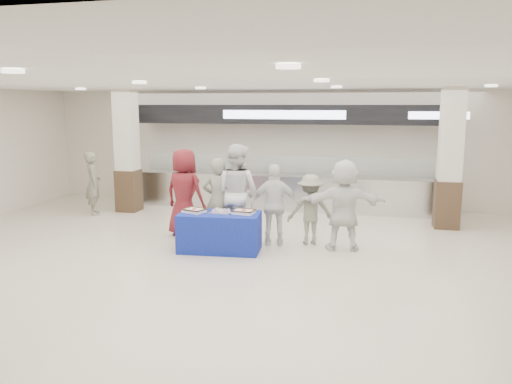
% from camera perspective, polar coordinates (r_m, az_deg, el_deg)
% --- Properties ---
extents(ground, '(14.00, 14.00, 0.00)m').
position_cam_1_polar(ground, '(8.57, -3.16, -9.22)').
color(ground, beige).
rests_on(ground, ground).
extents(serving_line, '(8.70, 0.85, 2.80)m').
position_cam_1_polar(serving_line, '(13.45, 3.33, 2.91)').
color(serving_line, silver).
rests_on(serving_line, ground).
extents(column_left, '(0.55, 0.55, 3.20)m').
position_cam_1_polar(column_left, '(13.58, -14.50, 4.25)').
color(column_left, '#382719').
rests_on(column_left, ground).
extents(column_right, '(0.55, 0.55, 3.20)m').
position_cam_1_polar(column_right, '(12.14, 21.26, 3.24)').
color(column_right, '#382719').
rests_on(column_right, ground).
extents(display_table, '(1.61, 0.91, 0.75)m').
position_cam_1_polar(display_table, '(9.72, -4.17, -4.58)').
color(display_table, '#162999').
rests_on(display_table, ground).
extents(sheet_cake_left, '(0.47, 0.42, 0.09)m').
position_cam_1_polar(sheet_cake_left, '(9.74, -7.07, -2.07)').
color(sheet_cake_left, white).
rests_on(sheet_cake_left, display_table).
extents(sheet_cake_right, '(0.43, 0.35, 0.09)m').
position_cam_1_polar(sheet_cake_right, '(9.56, -1.42, -2.23)').
color(sheet_cake_right, white).
rests_on(sheet_cake_right, display_table).
extents(cupcake_tray, '(0.45, 0.36, 0.07)m').
position_cam_1_polar(cupcake_tray, '(9.66, -4.04, -2.18)').
color(cupcake_tray, '#B3B3B8').
rests_on(cupcake_tray, display_table).
extents(civilian_maroon, '(1.04, 0.81, 1.89)m').
position_cam_1_polar(civilian_maroon, '(10.79, -8.17, -0.08)').
color(civilian_maroon, maroon).
rests_on(civilian_maroon, ground).
extents(soldier_a, '(0.72, 0.56, 1.75)m').
position_cam_1_polar(soldier_a, '(10.27, -4.37, -0.94)').
color(soldier_a, slate).
rests_on(soldier_a, ground).
extents(chef_tall, '(1.17, 1.03, 2.03)m').
position_cam_1_polar(chef_tall, '(10.29, -2.20, -0.11)').
color(chef_tall, white).
rests_on(chef_tall, ground).
extents(chef_short, '(1.02, 0.57, 1.65)m').
position_cam_1_polar(chef_short, '(9.99, 2.18, -1.50)').
color(chef_short, white).
rests_on(chef_short, ground).
extents(soldier_b, '(1.04, 0.78, 1.43)m').
position_cam_1_polar(soldier_b, '(10.17, 6.21, -1.98)').
color(soldier_b, slate).
rests_on(soldier_b, ground).
extents(civilian_white, '(1.73, 0.80, 1.79)m').
position_cam_1_polar(civilian_white, '(9.81, 10.00, -1.46)').
color(civilian_white, white).
rests_on(civilian_white, ground).
extents(soldier_bg, '(0.64, 0.71, 1.63)m').
position_cam_1_polar(soldier_bg, '(13.48, -18.10, 0.97)').
color(soldier_bg, slate).
rests_on(soldier_bg, ground).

